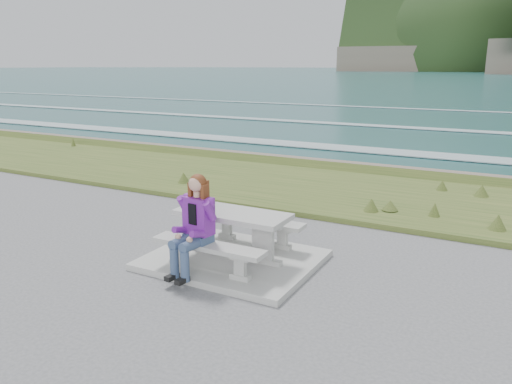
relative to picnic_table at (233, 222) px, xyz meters
The scene contains 8 objects.
concrete_slab 0.63m from the picnic_table, behind, with size 2.60×2.10×0.10m, color gray.
picnic_table is the anchor object (origin of this frame).
bench_landward 0.74m from the picnic_table, 90.00° to the right, with size 1.80×0.35×0.45m.
bench_seaward 0.74m from the picnic_table, 90.00° to the left, with size 1.80×0.35×0.45m.
grass_verge 5.05m from the picnic_table, 90.00° to the left, with size 160.00×4.50×0.22m, color #2B481B.
shore_drop 7.93m from the picnic_table, 90.00° to the left, with size 160.00×0.80×2.20m, color #695C4E.
ocean 25.21m from the picnic_table, 90.00° to the left, with size 1600.00×1600.00×0.09m.
seated_woman 0.86m from the picnic_table, 102.43° to the right, with size 0.50×0.78×1.47m.
Camera 1 is at (3.86, -6.39, 3.08)m, focal length 35.00 mm.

